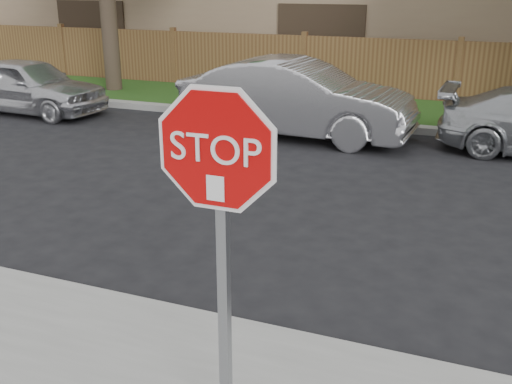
% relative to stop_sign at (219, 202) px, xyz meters
% --- Properties ---
extents(ground, '(90.00, 90.00, 0.00)m').
position_rel_stop_sign_xyz_m(ground, '(0.54, 1.48, -1.83)').
color(ground, black).
rests_on(ground, ground).
extents(far_curb, '(70.00, 0.30, 0.15)m').
position_rel_stop_sign_xyz_m(far_curb, '(0.54, 9.63, -1.75)').
color(far_curb, gray).
rests_on(far_curb, ground).
extents(grass_strip, '(70.00, 3.00, 0.12)m').
position_rel_stop_sign_xyz_m(grass_strip, '(0.54, 11.28, -1.77)').
color(grass_strip, '#1E4714').
rests_on(grass_strip, ground).
extents(fence, '(70.00, 0.12, 1.60)m').
position_rel_stop_sign_xyz_m(fence, '(0.54, 12.88, -1.03)').
color(fence, brown).
rests_on(fence, ground).
extents(stop_sign, '(1.01, 0.13, 2.55)m').
position_rel_stop_sign_xyz_m(stop_sign, '(0.00, 0.00, 0.00)').
color(stop_sign, gray).
rests_on(stop_sign, sidewalk_near).
extents(sedan_far_left, '(3.92, 1.74, 1.31)m').
position_rel_stop_sign_xyz_m(sedan_far_left, '(-8.81, 8.25, -1.17)').
color(sedan_far_left, silver).
rests_on(sedan_far_left, ground).
extents(sedan_left, '(4.76, 1.85, 1.54)m').
position_rel_stop_sign_xyz_m(sedan_left, '(-2.25, 8.45, -1.06)').
color(sedan_left, '#B1B0B5').
rests_on(sedan_left, ground).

